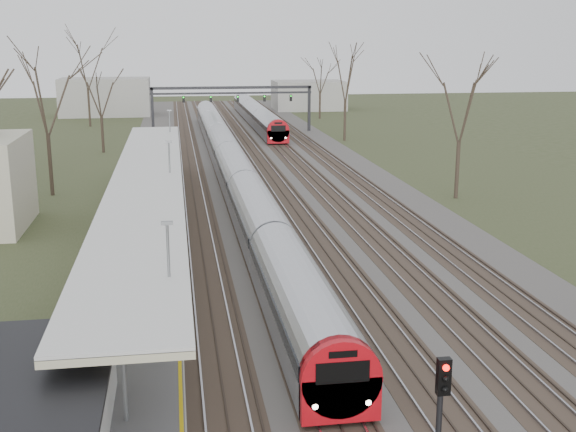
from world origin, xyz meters
The scene contains 9 objects.
track_bed centered at (0.26, 55.00, 0.06)m, with size 24.00×160.00×0.22m.
platform centered at (-9.05, 37.50, 0.50)m, with size 3.50×69.00×1.00m, color #9E9B93.
canopy centered at (-9.05, 32.99, 3.93)m, with size 4.10×50.00×3.11m.
signal_gantry centered at (0.29, 84.99, 4.91)m, with size 21.00×0.59×6.08m.
tree_west_far centered at (-17.00, 48.00, 8.02)m, with size 5.50×5.50×11.33m.
tree_east_far centered at (14.00, 42.00, 7.29)m, with size 5.00×5.00×10.30m.
train_near centered at (-2.50, 54.96, 1.48)m, with size 2.62×90.21×3.05m.
train_far centered at (4.50, 94.56, 1.48)m, with size 2.62×45.21×3.05m.
signal_post centered at (-0.75, 6.40, 2.72)m, with size 0.35×0.45×4.10m.
Camera 1 is at (-7.34, -9.80, 12.00)m, focal length 45.00 mm.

